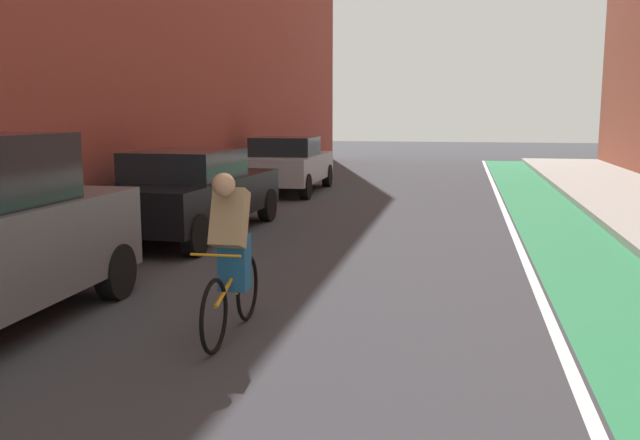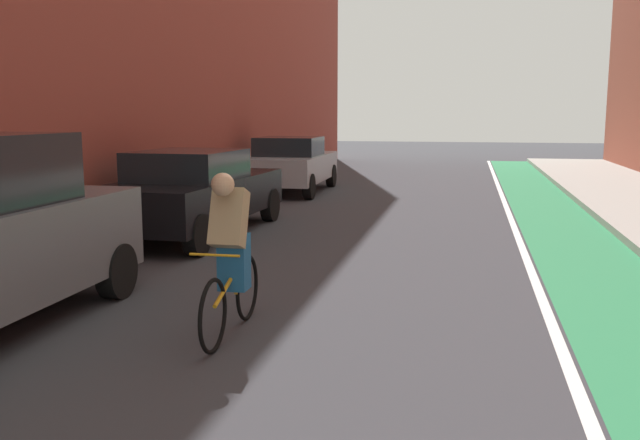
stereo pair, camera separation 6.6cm
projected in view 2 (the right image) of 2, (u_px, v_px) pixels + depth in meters
name	position (u px, v px, depth m)	size (l,w,h in m)	color
ground_plane	(369.00, 241.00, 11.87)	(83.79, 83.79, 0.00)	#38383D
bike_lane_paint	(563.00, 229.00, 13.09)	(1.60, 38.09, 0.00)	#2D8451
lane_divider_stripe	(514.00, 227.00, 13.28)	(0.12, 38.09, 0.00)	white
parked_sedan_black	(193.00, 191.00, 12.37)	(2.03, 4.77, 1.53)	black
parked_sedan_silver	(291.00, 164.00, 19.10)	(1.97, 4.29, 1.53)	#9EA0A8
cyclist_mid	(231.00, 250.00, 6.74)	(0.48, 1.75, 1.63)	black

